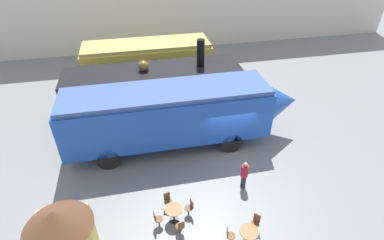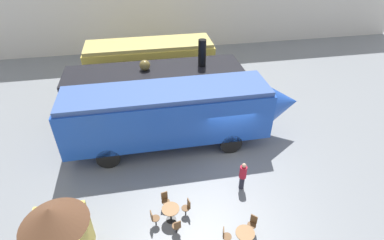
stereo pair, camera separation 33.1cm
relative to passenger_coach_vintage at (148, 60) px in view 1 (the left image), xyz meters
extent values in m
plane|color=gray|center=(3.56, -8.66, -1.99)|extent=(80.00, 80.00, 0.00)
cube|color=#E0C64C|center=(0.00, 0.00, -0.10)|extent=(9.12, 2.86, 2.31)
cube|color=tan|center=(0.00, 0.00, 1.18)|extent=(8.93, 2.63, 0.24)
cylinder|color=black|center=(2.73, -1.37, -1.42)|extent=(1.14, 0.12, 1.14)
cylinder|color=black|center=(2.73, 1.37, -1.42)|extent=(1.14, 0.12, 1.14)
cylinder|color=black|center=(-2.73, -1.37, -1.42)|extent=(1.14, 0.12, 1.14)
cylinder|color=black|center=(-2.73, 1.37, -1.42)|extent=(1.14, 0.12, 1.14)
cube|color=black|center=(0.06, -4.14, -0.09)|extent=(10.68, 2.83, 2.44)
cylinder|color=black|center=(2.99, -4.14, 1.95)|extent=(0.48, 0.48, 1.64)
sphere|color=brown|center=(-0.48, -4.14, 1.43)|extent=(0.64, 0.64, 0.64)
cylinder|color=black|center=(3.26, -5.49, -1.47)|extent=(1.05, 0.12, 1.05)
cylinder|color=black|center=(3.26, -2.78, -1.47)|extent=(1.05, 0.12, 1.05)
cylinder|color=black|center=(-3.14, -5.49, -1.47)|extent=(1.05, 0.12, 1.05)
cylinder|color=black|center=(-3.14, -2.78, -1.47)|extent=(1.05, 0.12, 1.05)
cube|color=blue|center=(0.42, -7.53, 0.06)|extent=(10.81, 2.81, 2.53)
cone|color=blue|center=(6.83, -7.53, 0.06)|extent=(2.00, 2.40, 2.40)
cube|color=#3A579D|center=(0.42, -7.53, 1.45)|extent=(10.60, 2.58, 0.24)
cylinder|color=black|center=(3.67, -8.88, -1.39)|extent=(1.21, 0.12, 1.21)
cylinder|color=black|center=(3.67, -6.19, -1.39)|extent=(1.21, 0.12, 1.21)
cylinder|color=black|center=(-2.82, -8.88, -1.39)|extent=(1.21, 0.12, 1.21)
cylinder|color=black|center=(-2.82, -6.19, -1.39)|extent=(1.21, 0.12, 1.21)
cylinder|color=black|center=(-0.10, -12.64, -1.98)|extent=(0.44, 0.44, 0.02)
cylinder|color=black|center=(-0.10, -12.64, -1.63)|extent=(0.08, 0.08, 0.67)
cylinder|color=olive|center=(-0.10, -12.64, -1.28)|extent=(0.75, 0.75, 0.03)
cylinder|color=black|center=(2.60, -14.31, -1.62)|extent=(0.08, 0.08, 0.70)
cylinder|color=olive|center=(2.60, -14.31, -1.26)|extent=(0.75, 0.75, 0.03)
cylinder|color=black|center=(-0.75, -12.78, -1.78)|extent=(0.06, 0.06, 0.42)
cylinder|color=brown|center=(-0.75, -12.78, -1.55)|extent=(0.36, 0.36, 0.03)
cube|color=brown|center=(-0.90, -12.81, -1.33)|extent=(0.10, 0.29, 0.42)
cylinder|color=black|center=(0.05, -13.30, -1.78)|extent=(0.06, 0.06, 0.42)
cylinder|color=brown|center=(0.05, -13.30, -1.55)|extent=(0.36, 0.36, 0.03)
cube|color=brown|center=(0.08, -13.44, -1.33)|extent=(0.29, 0.10, 0.42)
cylinder|color=black|center=(0.56, -12.49, -1.78)|extent=(0.06, 0.06, 0.42)
cylinder|color=brown|center=(0.56, -12.49, -1.55)|extent=(0.36, 0.36, 0.03)
cube|color=brown|center=(0.71, -12.46, -1.33)|extent=(0.10, 0.29, 0.42)
cylinder|color=black|center=(-0.24, -11.98, -1.78)|extent=(0.06, 0.06, 0.42)
cylinder|color=brown|center=(-0.24, -11.98, -1.55)|extent=(0.36, 0.36, 0.03)
cube|color=brown|center=(-0.27, -11.83, -1.33)|extent=(0.29, 0.10, 0.42)
cylinder|color=black|center=(3.07, -13.82, -1.78)|extent=(0.06, 0.06, 0.42)
cylinder|color=brown|center=(3.07, -13.82, -1.55)|extent=(0.36, 0.36, 0.03)
cube|color=brown|center=(3.17, -13.71, -1.33)|extent=(0.23, 0.23, 0.42)
cylinder|color=black|center=(1.94, -14.14, -1.78)|extent=(0.06, 0.06, 0.42)
cylinder|color=brown|center=(1.94, -14.14, -1.55)|extent=(0.36, 0.36, 0.03)
cube|color=brown|center=(1.79, -14.10, -1.33)|extent=(0.11, 0.29, 0.42)
cylinder|color=#262633|center=(3.44, -11.42, -1.64)|extent=(0.24, 0.24, 0.71)
cylinder|color=#B2192D|center=(3.44, -11.42, -0.97)|extent=(0.34, 0.34, 0.63)
sphere|color=tan|center=(3.44, -11.42, -0.55)|extent=(0.20, 0.20, 0.20)
cone|color=brown|center=(-4.13, -13.76, 0.61)|extent=(2.34, 2.34, 0.80)
camera|label=1|loc=(-1.00, -20.73, 8.90)|focal=28.00mm
camera|label=2|loc=(-0.68, -20.79, 8.90)|focal=28.00mm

